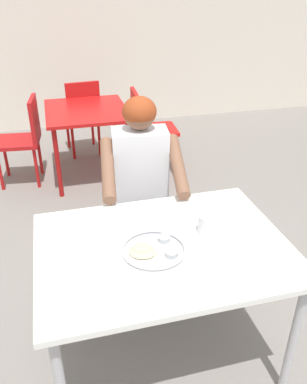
{
  "coord_description": "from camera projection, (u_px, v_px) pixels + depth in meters",
  "views": [
    {
      "loc": [
        -0.46,
        -1.41,
        1.84
      ],
      "look_at": [
        -0.01,
        0.29,
        0.88
      ],
      "focal_mm": 36.93,
      "sensor_mm": 36.0,
      "label": 1
    }
  ],
  "objects": [
    {
      "name": "ground_plane",
      "position": [
        168.0,
        358.0,
        2.19
      ],
      "size": [
        12.0,
        12.0,
        0.05
      ],
      "primitive_type": "cube",
      "color": "slate"
    },
    {
      "name": "chair_foreground",
      "position": [
        138.0,
        196.0,
        2.74
      ],
      "size": [
        0.46,
        0.44,
        0.87
      ],
      "color": "silver",
      "rests_on": "ground"
    },
    {
      "name": "table_foreground",
      "position": [
        163.0,
        257.0,
        1.89
      ],
      "size": [
        1.18,
        0.87,
        0.73
      ],
      "color": "white",
      "rests_on": "ground"
    },
    {
      "name": "diner_foreground",
      "position": [
        142.0,
        181.0,
        2.44
      ],
      "size": [
        0.54,
        0.59,
        1.23
      ],
      "color": "black",
      "rests_on": "ground"
    },
    {
      "name": "chair_red_right",
      "position": [
        147.0,
        125.0,
        4.02
      ],
      "size": [
        0.47,
        0.42,
        0.86
      ],
      "color": "red",
      "rests_on": "ground"
    },
    {
      "name": "chair_red_far",
      "position": [
        83.0,
        114.0,
        4.42
      ],
      "size": [
        0.42,
        0.47,
        0.86
      ],
      "color": "#B01515",
      "rests_on": "ground"
    },
    {
      "name": "chair_red_left",
      "position": [
        24.0,
        135.0,
        3.81
      ],
      "size": [
        0.47,
        0.44,
        0.85
      ],
      "color": "#A91315",
      "rests_on": "ground"
    },
    {
      "name": "table_background_red",
      "position": [
        87.0,
        118.0,
        3.87
      ],
      "size": [
        0.78,
        0.9,
        0.71
      ],
      "color": "#B71414",
      "rests_on": "ground"
    },
    {
      "name": "drinking_cup",
      "position": [
        205.0,
        223.0,
        1.93
      ],
      "size": [
        0.07,
        0.07,
        0.1
      ],
      "color": "silver",
      "rests_on": "table_foreground"
    },
    {
      "name": "thali_tray",
      "position": [
        154.0,
        249.0,
        1.81
      ],
      "size": [
        0.3,
        0.3,
        0.03
      ],
      "color": "#B7BABF",
      "rests_on": "table_foreground"
    }
  ]
}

